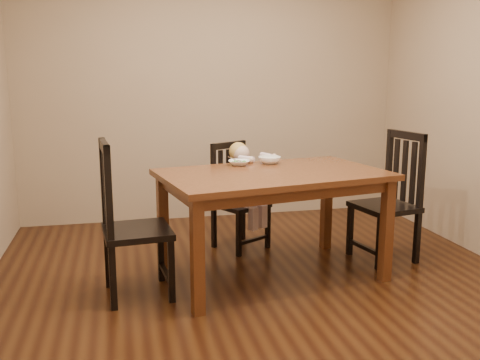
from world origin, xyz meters
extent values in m
cube|color=#3B1F0C|center=(0.00, 0.00, 0.00)|extent=(4.00, 4.00, 0.01)
cube|color=#9F8565|center=(0.00, 2.00, 1.35)|extent=(4.00, 0.01, 2.70)
cube|color=#9F8565|center=(0.00, -2.00, 1.35)|extent=(4.00, 0.01, 2.70)
cube|color=#482710|center=(0.13, 0.16, 0.80)|extent=(1.79, 1.26, 0.04)
cube|color=#482710|center=(0.13, 0.16, 0.73)|extent=(1.63, 1.11, 0.09)
cube|color=#482710|center=(-0.53, -0.38, 0.39)|extent=(0.09, 0.09, 0.77)
cube|color=#482710|center=(0.93, -0.11, 0.39)|extent=(0.09, 0.09, 0.77)
cube|color=#482710|center=(-0.68, 0.44, 0.39)|extent=(0.09, 0.09, 0.77)
cube|color=#482710|center=(0.78, 0.70, 0.39)|extent=(0.09, 0.09, 0.77)
cube|color=black|center=(0.05, 0.88, 0.40)|extent=(0.54, 0.53, 0.04)
cube|color=black|center=(0.12, 1.11, 0.19)|extent=(0.05, 0.05, 0.38)
cube|color=black|center=(-0.19, 0.94, 0.19)|extent=(0.05, 0.05, 0.38)
cube|color=black|center=(0.28, 0.82, 0.19)|extent=(0.05, 0.05, 0.38)
cube|color=black|center=(-0.03, 0.65, 0.19)|extent=(0.05, 0.05, 0.38)
cube|color=black|center=(0.12, 1.11, 0.68)|extent=(0.05, 0.05, 0.52)
cube|color=black|center=(-0.19, 0.94, 0.68)|extent=(0.05, 0.05, 0.52)
cube|color=black|center=(-0.03, 1.03, 0.91)|extent=(0.35, 0.22, 0.06)
cube|color=black|center=(0.05, 1.07, 0.65)|extent=(0.05, 0.04, 0.45)
cube|color=black|center=(-0.03, 1.03, 0.65)|extent=(0.05, 0.04, 0.45)
cube|color=black|center=(-0.12, 0.98, 0.65)|extent=(0.05, 0.04, 0.45)
cube|color=black|center=(-0.89, 0.03, 0.46)|extent=(0.49, 0.51, 0.04)
cube|color=black|center=(-1.10, 0.22, 0.22)|extent=(0.05, 0.05, 0.44)
cube|color=black|center=(-1.06, -0.19, 0.22)|extent=(0.05, 0.05, 0.44)
cube|color=black|center=(-0.71, 0.26, 0.22)|extent=(0.05, 0.05, 0.44)
cube|color=black|center=(-0.67, -0.15, 0.22)|extent=(0.05, 0.05, 0.44)
cube|color=black|center=(-1.10, 0.22, 0.79)|extent=(0.05, 0.05, 0.61)
cube|color=black|center=(-1.06, -0.19, 0.79)|extent=(0.05, 0.05, 0.61)
cube|color=black|center=(-1.08, 0.01, 1.06)|extent=(0.08, 0.45, 0.06)
cube|color=black|center=(-1.09, 0.12, 0.76)|extent=(0.03, 0.05, 0.53)
cube|color=black|center=(-1.08, 0.01, 0.76)|extent=(0.03, 0.05, 0.53)
cube|color=black|center=(-1.07, -0.09, 0.76)|extent=(0.03, 0.05, 0.53)
cube|color=black|center=(1.14, 0.33, 0.45)|extent=(0.52, 0.54, 0.04)
cube|color=black|center=(1.36, 0.17, 0.21)|extent=(0.05, 0.05, 0.43)
cube|color=black|center=(1.29, 0.56, 0.21)|extent=(0.05, 0.05, 0.43)
cube|color=black|center=(0.99, 0.10, 0.21)|extent=(0.05, 0.05, 0.43)
cube|color=black|center=(0.92, 0.49, 0.21)|extent=(0.05, 0.05, 0.43)
cube|color=black|center=(1.36, 0.17, 0.77)|extent=(0.05, 0.05, 0.60)
cube|color=black|center=(1.29, 0.56, 0.77)|extent=(0.05, 0.05, 0.60)
cube|color=black|center=(1.32, 0.37, 1.04)|extent=(0.12, 0.44, 0.06)
cube|color=black|center=(1.34, 0.26, 0.74)|extent=(0.03, 0.05, 0.51)
cube|color=black|center=(1.32, 0.37, 0.74)|extent=(0.03, 0.05, 0.51)
cube|color=black|center=(1.31, 0.47, 0.74)|extent=(0.03, 0.05, 0.51)
imported|color=white|center=(-0.06, 0.49, 0.84)|extent=(0.21, 0.21, 0.04)
imported|color=white|center=(0.20, 0.52, 0.85)|extent=(0.22, 0.22, 0.06)
cube|color=silver|center=(-0.09, 0.46, 0.87)|extent=(0.11, 0.07, 0.05)
cube|color=silver|center=(-0.09, 0.46, 0.85)|extent=(0.04, 0.04, 0.01)
camera|label=1|loc=(-0.98, -3.59, 1.54)|focal=40.00mm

